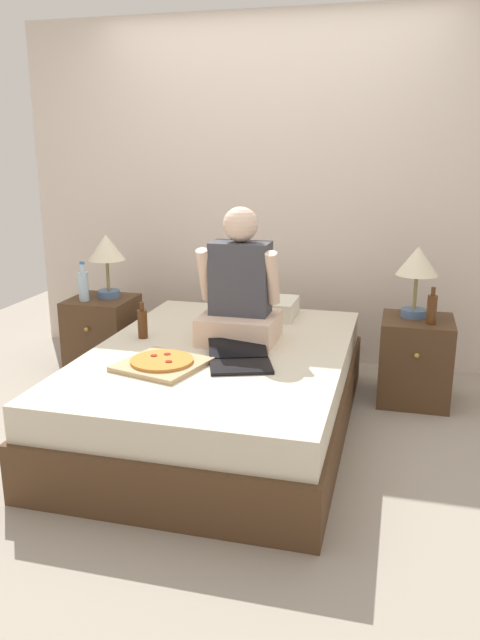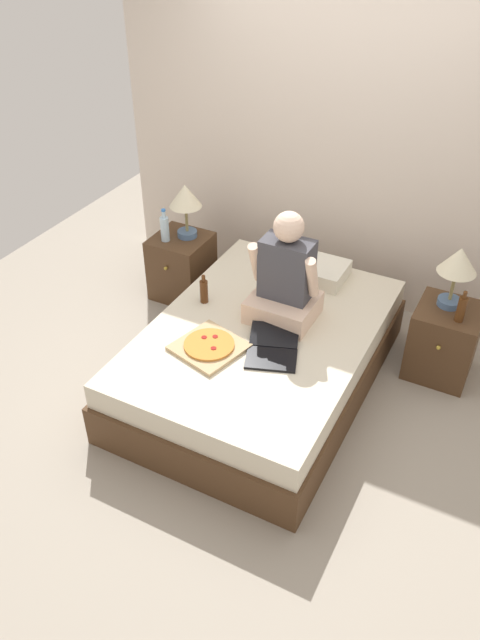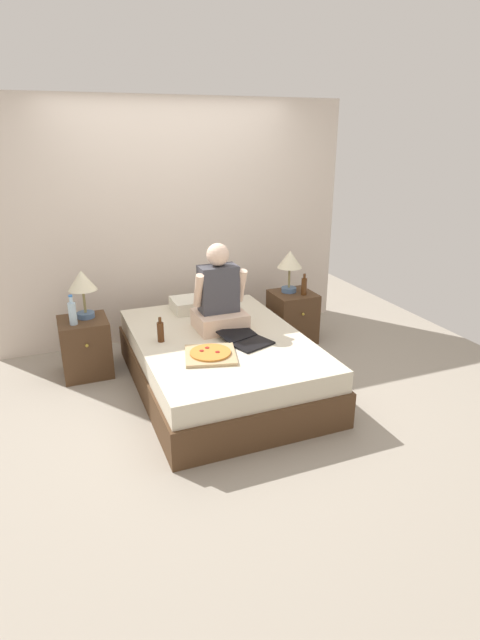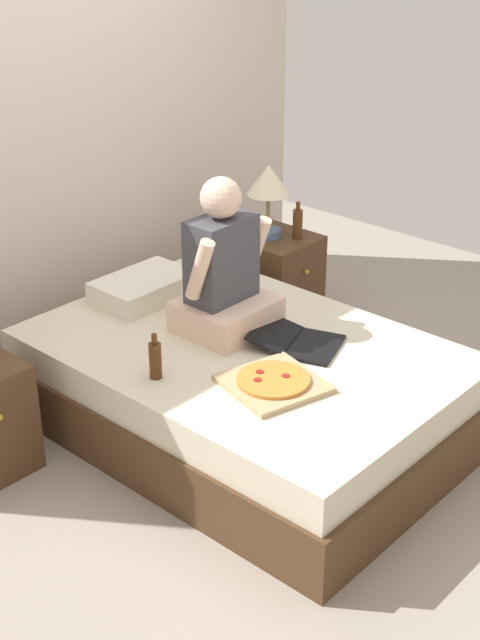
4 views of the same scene
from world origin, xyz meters
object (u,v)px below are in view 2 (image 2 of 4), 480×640
beer_bottle (461,309)px  pizza_box (209,346)px  beer_bottle_on_bed (204,291)px  nightstand_left (182,266)px  lamp_on_left_nightstand (185,199)px  person_seated (285,281)px  bed (261,356)px  lamp_on_right_nightstand (458,265)px  nightstand_right (443,341)px  laptop (272,351)px  water_bottle (165,228)px

beer_bottle → pizza_box: bearing=-144.9°
beer_bottle → beer_bottle_on_bed: bearing=-162.7°
nightstand_left → pizza_box: bearing=-50.3°
nightstand_left → lamp_on_left_nightstand: lamp_on_left_nightstand is taller
beer_bottle → person_seated: person_seated is taller
beer_bottle → beer_bottle_on_bed: 1.74m
bed → beer_bottle: (1.16, 0.61, 0.40)m
beer_bottle → lamp_on_right_nightstand: bearing=123.7°
bed → nightstand_right: 1.30m
beer_bottle → laptop: (-0.99, -0.82, -0.14)m
nightstand_left → laptop: bearing=-36.0°
water_bottle → lamp_on_right_nightstand: 2.24m
nightstand_right → lamp_on_right_nightstand: 0.60m
lamp_on_right_nightstand → laptop: lamp_on_right_nightstand is taller
nightstand_left → pizza_box: nightstand_left is taller
nightstand_left → water_bottle: water_bottle is taller
bed → water_bottle: 1.39m
lamp_on_left_nightstand → person_seated: 1.25m
water_bottle → lamp_on_right_nightstand: (2.23, 0.14, 0.22)m
lamp_on_right_nightstand → beer_bottle_on_bed: size_ratio=2.05×
laptop → nightstand_left: bearing=144.0°
nightstand_right → lamp_on_right_nightstand: lamp_on_right_nightstand is taller
lamp_on_left_nightstand → laptop: lamp_on_left_nightstand is taller
lamp_on_left_nightstand → pizza_box: size_ratio=0.92×
laptop → beer_bottle_on_bed: 0.74m
lamp_on_right_nightstand → water_bottle: bearing=-176.4°
person_seated → laptop: bearing=-75.4°
water_bottle → beer_bottle: water_bottle is taller
person_seated → pizza_box: 0.67m
person_seated → nightstand_left: bearing=156.2°
person_seated → beer_bottle_on_bed: person_seated is taller
laptop → bed: bearing=129.6°
lamp_on_right_nightstand → beer_bottle_on_bed: 1.73m
water_bottle → beer_bottle_on_bed: 0.85m
nightstand_left → beer_bottle: (2.25, -0.10, 0.37)m
bed → lamp_on_left_nightstand: 1.44m
lamp_on_right_nightstand → beer_bottle_on_bed: lamp_on_right_nightstand is taller
water_bottle → nightstand_right: size_ratio=0.51×
nightstand_left → laptop: (1.26, -0.92, 0.23)m
nightstand_left → water_bottle: size_ratio=1.97×
nightstand_left → beer_bottle_on_bed: 0.90m
bed → beer_bottle: bearing=27.7°
nightstand_left → beer_bottle: bearing=-2.5°
lamp_on_right_nightstand → person_seated: person_seated is taller
person_seated → pizza_box: person_seated is taller
lamp_on_right_nightstand → beer_bottle: size_ratio=1.96×
pizza_box → beer_bottle_on_bed: 0.54m
nightstand_left → lamp_on_right_nightstand: lamp_on_right_nightstand is taller
person_seated → lamp_on_right_nightstand: bearing=29.4°
lamp_on_right_nightstand → beer_bottle_on_bed: (-1.56, -0.67, -0.30)m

